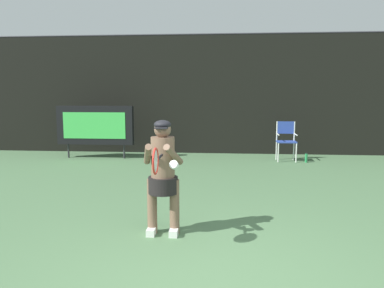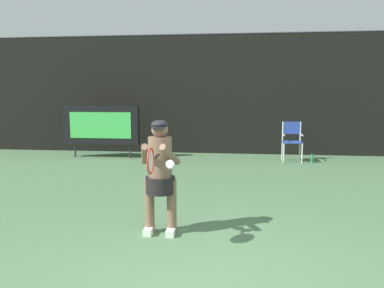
{
  "view_description": "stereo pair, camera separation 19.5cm",
  "coord_description": "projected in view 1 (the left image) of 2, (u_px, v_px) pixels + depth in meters",
  "views": [
    {
      "loc": [
        0.12,
        -3.48,
        1.86
      ],
      "look_at": [
        -0.42,
        2.64,
        1.05
      ],
      "focal_mm": 36.14,
      "sensor_mm": 36.0,
      "label": 1
    },
    {
      "loc": [
        0.32,
        -3.46,
        1.86
      ],
      "look_at": [
        -0.42,
        2.64,
        1.05
      ],
      "focal_mm": 36.14,
      "sensor_mm": 36.0,
      "label": 2
    }
  ],
  "objects": [
    {
      "name": "scoreboard",
      "position": [
        95.0,
        125.0,
        11.04
      ],
      "size": [
        2.2,
        0.21,
        1.5
      ],
      "color": "black",
      "rests_on": "ground"
    },
    {
      "name": "tennis_racket",
      "position": [
        156.0,
        161.0,
        4.42
      ],
      "size": [
        0.03,
        0.6,
        0.31
      ],
      "rotation": [
        0.0,
        0.0,
        0.2
      ],
      "color": "black"
    },
    {
      "name": "backdrop_screen",
      "position": [
        222.0,
        95.0,
        11.85
      ],
      "size": [
        18.0,
        0.12,
        3.66
      ],
      "color": "black",
      "rests_on": "ground"
    },
    {
      "name": "tennis_player",
      "position": [
        163.0,
        172.0,
        5.05
      ],
      "size": [
        0.53,
        0.61,
        1.52
      ],
      "color": "white",
      "rests_on": "ground"
    },
    {
      "name": "umpire_chair",
      "position": [
        286.0,
        138.0,
        10.66
      ],
      "size": [
        0.52,
        0.44,
        1.08
      ],
      "color": "white",
      "rests_on": "ground"
    },
    {
      "name": "water_bottle",
      "position": [
        306.0,
        158.0,
        10.43
      ],
      "size": [
        0.07,
        0.07,
        0.27
      ],
      "color": "#268749",
      "rests_on": "ground"
    }
  ]
}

